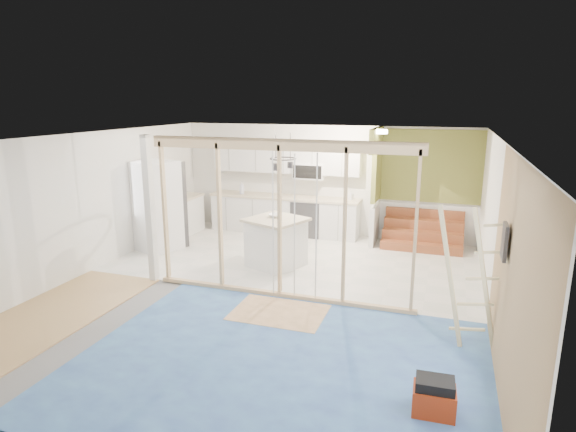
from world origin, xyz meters
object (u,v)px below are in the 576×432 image
(fridge, at_px, (156,206))
(ladder, at_px, (472,279))
(toolbox, at_px, (434,398))
(island, at_px, (276,243))

(fridge, distance_m, ladder, 6.66)
(ladder, bearing_deg, toolbox, -89.04)
(fridge, xyz_separation_m, ladder, (6.23, -2.38, -0.01))
(island, height_order, toolbox, island)
(fridge, height_order, island, fridge)
(island, relative_size, toolbox, 2.90)
(toolbox, distance_m, ladder, 1.80)
(fridge, relative_size, island, 1.51)
(island, relative_size, ladder, 0.68)
(fridge, distance_m, toolbox, 7.13)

